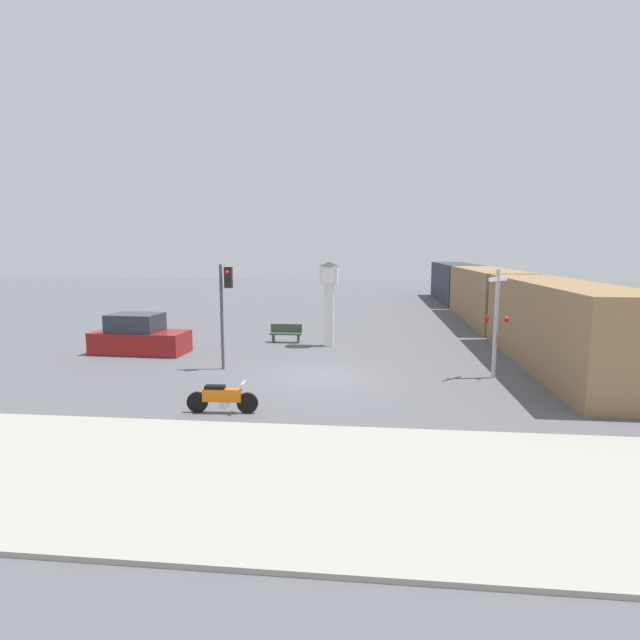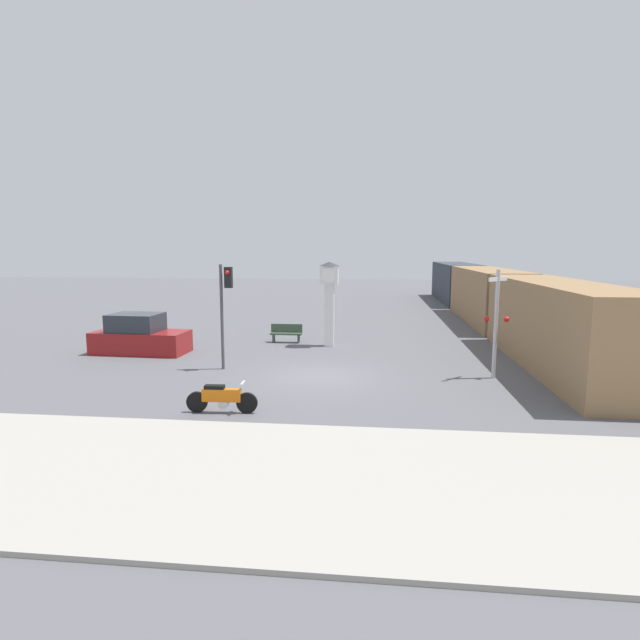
{
  "view_description": "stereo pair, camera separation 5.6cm",
  "coord_description": "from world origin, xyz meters",
  "px_view_note": "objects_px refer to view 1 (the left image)",
  "views": [
    {
      "loc": [
        1.89,
        -17.92,
        4.69
      ],
      "look_at": [
        -0.11,
        0.97,
        1.98
      ],
      "focal_mm": 28.0,
      "sensor_mm": 36.0,
      "label": 1
    },
    {
      "loc": [
        1.95,
        -17.92,
        4.69
      ],
      "look_at": [
        -0.11,
        0.97,
        1.98
      ],
      "focal_mm": 28.0,
      "sensor_mm": 36.0,
      "label": 2
    }
  ],
  "objects_px": {
    "bench": "(286,333)",
    "parked_car": "(139,337)",
    "motorcycle": "(222,398)",
    "clock_tower": "(329,290)",
    "railroad_crossing_signal": "(496,320)",
    "freight_train": "(487,295)",
    "traffic_light": "(225,298)"
  },
  "relations": [
    {
      "from": "clock_tower",
      "to": "railroad_crossing_signal",
      "type": "relative_size",
      "value": 1.03
    },
    {
      "from": "motorcycle",
      "to": "parked_car",
      "type": "height_order",
      "value": "parked_car"
    },
    {
      "from": "motorcycle",
      "to": "bench",
      "type": "height_order",
      "value": "bench"
    },
    {
      "from": "freight_train",
      "to": "parked_car",
      "type": "height_order",
      "value": "freight_train"
    },
    {
      "from": "clock_tower",
      "to": "bench",
      "type": "bearing_deg",
      "value": 162.4
    },
    {
      "from": "clock_tower",
      "to": "traffic_light",
      "type": "distance_m",
      "value": 6.27
    },
    {
      "from": "motorcycle",
      "to": "railroad_crossing_signal",
      "type": "xyz_separation_m",
      "value": [
        8.71,
        4.87,
        1.72
      ]
    },
    {
      "from": "parked_car",
      "to": "traffic_light",
      "type": "bearing_deg",
      "value": -25.58
    },
    {
      "from": "freight_train",
      "to": "railroad_crossing_signal",
      "type": "bearing_deg",
      "value": -101.15
    },
    {
      "from": "traffic_light",
      "to": "parked_car",
      "type": "relative_size",
      "value": 0.96
    },
    {
      "from": "motorcycle",
      "to": "bench",
      "type": "xyz_separation_m",
      "value": [
        -0.06,
        11.03,
        0.05
      ]
    },
    {
      "from": "traffic_light",
      "to": "railroad_crossing_signal",
      "type": "distance_m",
      "value": 10.14
    },
    {
      "from": "freight_train",
      "to": "bench",
      "type": "bearing_deg",
      "value": -143.41
    },
    {
      "from": "bench",
      "to": "parked_car",
      "type": "relative_size",
      "value": 0.37
    },
    {
      "from": "clock_tower",
      "to": "railroad_crossing_signal",
      "type": "distance_m",
      "value": 8.52
    },
    {
      "from": "clock_tower",
      "to": "bench",
      "type": "distance_m",
      "value": 3.24
    },
    {
      "from": "bench",
      "to": "railroad_crossing_signal",
      "type": "bearing_deg",
      "value": -35.04
    },
    {
      "from": "railroad_crossing_signal",
      "to": "parked_car",
      "type": "distance_m",
      "value": 15.27
    },
    {
      "from": "motorcycle",
      "to": "clock_tower",
      "type": "distance_m",
      "value": 10.79
    },
    {
      "from": "freight_train",
      "to": "bench",
      "type": "distance_m",
      "value": 14.62
    },
    {
      "from": "traffic_light",
      "to": "clock_tower",
      "type": "bearing_deg",
      "value": 55.14
    },
    {
      "from": "railroad_crossing_signal",
      "to": "bench",
      "type": "height_order",
      "value": "railroad_crossing_signal"
    },
    {
      "from": "railroad_crossing_signal",
      "to": "parked_car",
      "type": "height_order",
      "value": "railroad_crossing_signal"
    },
    {
      "from": "parked_car",
      "to": "freight_train",
      "type": "bearing_deg",
      "value": 36.34
    },
    {
      "from": "bench",
      "to": "parked_car",
      "type": "bearing_deg",
      "value": -151.92
    },
    {
      "from": "traffic_light",
      "to": "bench",
      "type": "height_order",
      "value": "traffic_light"
    },
    {
      "from": "motorcycle",
      "to": "traffic_light",
      "type": "xyz_separation_m",
      "value": [
        -1.4,
        5.17,
        2.39
      ]
    },
    {
      "from": "clock_tower",
      "to": "traffic_light",
      "type": "xyz_separation_m",
      "value": [
        -3.59,
        -5.15,
        0.12
      ]
    },
    {
      "from": "motorcycle",
      "to": "traffic_light",
      "type": "distance_m",
      "value": 5.86
    },
    {
      "from": "traffic_light",
      "to": "parked_car",
      "type": "xyz_separation_m",
      "value": [
        -4.82,
        2.57,
        -2.08
      ]
    },
    {
      "from": "motorcycle",
      "to": "bench",
      "type": "distance_m",
      "value": 11.03
    },
    {
      "from": "motorcycle",
      "to": "parked_car",
      "type": "relative_size",
      "value": 0.49
    }
  ]
}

